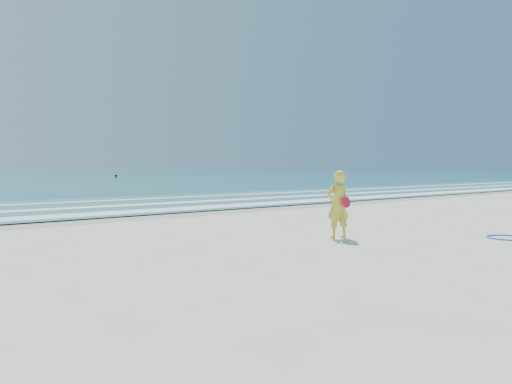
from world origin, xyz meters
TOP-DOWN VIEW (x-y plane):
  - ground at (0.00, 0.00)m, footprint 400.00×400.00m
  - wet_sand at (0.00, 9.00)m, footprint 400.00×2.40m
  - shallow at (0.00, 14.00)m, footprint 400.00×10.00m
  - foam_near at (0.00, 10.30)m, footprint 400.00×1.40m
  - foam_mid at (0.00, 13.20)m, footprint 400.00×0.90m
  - foam_far at (0.00, 16.50)m, footprint 400.00×0.60m
  - hoop at (3.90, -1.15)m, footprint 1.05×1.05m
  - buoy at (22.71, 65.74)m, footprint 0.38×0.38m
  - woman at (0.75, 1.33)m, footprint 0.66×0.51m

SIDE VIEW (x-z plane):
  - ground at x=0.00m, z-range 0.00..0.00m
  - wet_sand at x=0.00m, z-range 0.00..0.00m
  - hoop at x=3.90m, z-range 0.00..0.03m
  - shallow at x=0.00m, z-range 0.04..0.05m
  - foam_near at x=0.00m, z-range 0.05..0.06m
  - foam_mid at x=0.00m, z-range 0.05..0.06m
  - foam_far at x=0.00m, z-range 0.05..0.06m
  - buoy at x=22.71m, z-range 0.04..0.42m
  - woman at x=0.75m, z-range 0.00..1.60m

